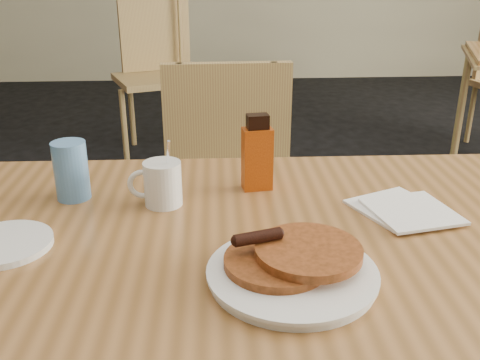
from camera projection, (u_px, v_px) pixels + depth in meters
name	position (u px, v px, depth m)	size (l,w,h in m)	color
main_table	(251.00, 259.00, 0.98)	(1.36, 0.93, 0.75)	#9D6737
chair_main_far	(229.00, 184.00, 1.73)	(0.43, 0.43, 0.92)	tan
chair_wall_extra	(155.00, 58.00, 3.51)	(0.60, 0.62, 1.04)	tan
pancake_plate	(292.00, 267.00, 0.85)	(0.27, 0.27, 0.07)	white
coffee_mug	(161.00, 183.00, 1.09)	(0.11, 0.08, 0.15)	white
syrup_bottle	(257.00, 155.00, 1.16)	(0.07, 0.05, 0.17)	maroon
napkin_stack	(404.00, 210.00, 1.07)	(0.21, 0.22, 0.01)	white
blue_tumbler	(71.00, 171.00, 1.12)	(0.07, 0.07, 0.12)	#578FCD
side_saucer	(4.00, 244.00, 0.94)	(0.17, 0.17, 0.01)	white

